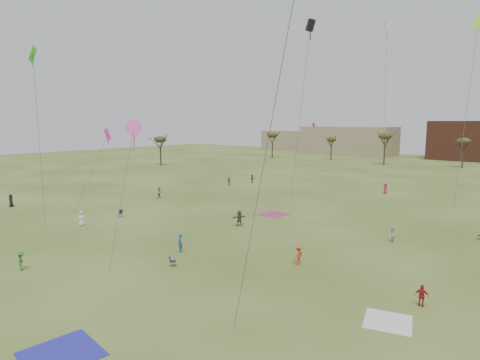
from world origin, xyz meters
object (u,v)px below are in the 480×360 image
Objects in this scene: camp_chair_left at (120,215)px; camp_chair_center at (173,263)px; flyer_near_center at (21,261)px; flyer_near_right at (180,243)px; spectator_fore_a at (422,296)px; flyer_near_left at (81,218)px.

camp_chair_left and camp_chair_center have the same top height.
flyer_near_center is 1.76× the size of camp_chair_center.
camp_chair_center is at bearing -109.72° from flyer_near_center.
flyer_near_right reaches higher than spectator_fore_a.
spectator_fore_a is 36.24m from camp_chair_left.
flyer_near_left is 5.43m from camp_chair_left.
camp_chair_center is (8.62, 8.32, -0.51)m from flyer_near_center.
flyer_near_right is (15.59, 0.99, -0.01)m from flyer_near_left.
flyer_near_left reaches higher than camp_chair_left.
flyer_near_center is at bearing -84.15° from flyer_near_right.
flyer_near_left reaches higher than camp_chair_center.
flyer_near_left is 1.01× the size of flyer_near_right.
spectator_fore_a is (35.67, 3.66, -0.15)m from flyer_near_left.
spectator_fore_a reaches higher than camp_chair_left.
flyer_near_right reaches higher than camp_chair_center.
flyer_near_right is 16.72m from camp_chair_left.
flyer_near_left is at bearing 35.25° from camp_chair_center.
flyer_near_left is at bearing -3.71° from spectator_fore_a.
flyer_near_left is at bearing -111.98° from camp_chair_left.
spectator_fore_a is 1.67× the size of camp_chair_left.
spectator_fore_a is at bearing -38.53° from flyer_near_left.
flyer_near_left is 2.01× the size of camp_chair_left.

